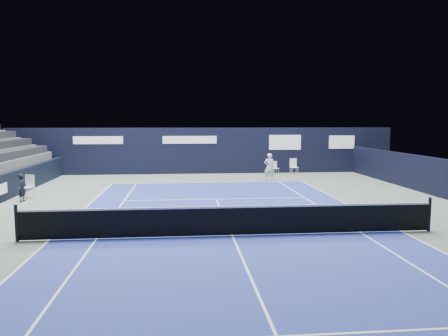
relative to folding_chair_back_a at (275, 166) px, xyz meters
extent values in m
plane|color=#526158|center=(-4.65, -13.52, -0.58)|extent=(48.00, 48.00, 0.00)
cube|color=navy|center=(-4.65, -15.52, -0.58)|extent=(10.97, 23.77, 0.01)
cube|color=black|center=(5.85, -9.52, 0.32)|extent=(0.30, 22.00, 1.80)
cube|color=silver|center=(0.03, -0.12, -0.18)|extent=(0.47, 0.46, 0.04)
cube|color=silver|center=(-0.01, 0.05, 0.06)|extent=(0.38, 0.13, 0.46)
cylinder|color=silver|center=(0.15, 0.08, -0.38)|extent=(0.02, 0.02, 0.40)
cylinder|color=silver|center=(-0.17, -0.01, -0.38)|extent=(0.02, 0.02, 0.40)
cylinder|color=silver|center=(0.23, -0.22, -0.38)|extent=(0.02, 0.02, 0.40)
cylinder|color=silver|center=(-0.08, -0.31, -0.38)|extent=(0.02, 0.02, 0.40)
cube|color=white|center=(-0.02, 0.07, 0.14)|extent=(0.32, 0.15, 0.29)
cube|color=silver|center=(1.21, -0.50, -0.08)|extent=(0.50, 0.48, 0.05)
cube|color=silver|center=(1.20, -0.29, 0.22)|extent=(0.48, 0.06, 0.57)
cylinder|color=silver|center=(1.40, -0.30, -0.33)|extent=(0.03, 0.03, 0.50)
cylinder|color=silver|center=(0.99, -0.32, -0.33)|extent=(0.03, 0.03, 0.50)
cylinder|color=silver|center=(1.43, -0.68, -0.33)|extent=(0.03, 0.03, 0.50)
cylinder|color=silver|center=(1.02, -0.71, -0.33)|extent=(0.03, 0.03, 0.50)
cube|color=silver|center=(-13.31, -7.96, -0.09)|extent=(0.59, 0.58, 0.04)
cube|color=silver|center=(-13.24, -7.76, 0.20)|extent=(0.46, 0.19, 0.56)
cylinder|color=silver|center=(-13.06, -7.85, -0.33)|extent=(0.03, 0.03, 0.49)
cylinder|color=silver|center=(-13.44, -7.71, -0.33)|extent=(0.03, 0.03, 0.49)
cylinder|color=silver|center=(-13.18, -8.20, -0.33)|extent=(0.03, 0.03, 0.49)
cylinder|color=silver|center=(-13.56, -8.07, -0.33)|extent=(0.03, 0.03, 0.49)
imported|color=black|center=(-13.20, -8.87, 0.04)|extent=(0.36, 0.49, 1.24)
cube|color=white|center=(-4.65, -3.63, -0.57)|extent=(10.97, 0.06, 0.00)
cube|color=white|center=(0.83, -15.52, -0.57)|extent=(0.06, 23.77, 0.00)
cube|color=white|center=(-10.14, -15.52, -0.57)|extent=(0.06, 23.77, 0.00)
cube|color=white|center=(-0.54, -15.52, -0.57)|extent=(0.06, 23.77, 0.00)
cube|color=white|center=(-8.77, -15.52, -0.57)|extent=(0.06, 23.77, 0.00)
cube|color=white|center=(-4.65, -9.12, -0.57)|extent=(8.23, 0.06, 0.00)
cube|color=white|center=(-4.65, -15.52, -0.57)|extent=(0.06, 12.80, 0.00)
cube|color=white|center=(-4.65, -3.78, -0.57)|extent=(0.06, 0.30, 0.00)
cylinder|color=black|center=(1.75, -15.52, -0.03)|extent=(0.10, 0.10, 1.10)
cylinder|color=black|center=(-11.05, -15.52, -0.03)|extent=(0.10, 0.10, 1.10)
cube|color=black|center=(-4.65, -15.52, -0.12)|extent=(12.80, 0.03, 0.86)
cube|color=white|center=(-4.65, -15.52, 0.33)|extent=(12.80, 0.05, 0.06)
cube|color=black|center=(-4.65, 0.98, 0.97)|extent=(26.00, 0.60, 3.10)
cube|color=silver|center=(-11.65, 0.66, 1.72)|extent=(3.20, 0.02, 0.50)
cube|color=silver|center=(-5.65, 0.66, 1.72)|extent=(3.60, 0.02, 0.50)
cube|color=silver|center=(0.85, 0.66, 1.52)|extent=(2.20, 0.02, 1.00)
cube|color=silver|center=(4.85, 0.66, 1.52)|extent=(1.80, 0.02, 0.90)
imported|color=silver|center=(-0.99, -3.11, 0.24)|extent=(0.62, 0.43, 1.64)
cylinder|color=black|center=(-1.14, -3.41, 0.47)|extent=(0.03, 0.29, 0.13)
torus|color=black|center=(-1.14, -3.66, 0.57)|extent=(0.30, 0.13, 0.29)
camera|label=1|loc=(-6.17, -28.63, 2.95)|focal=35.00mm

